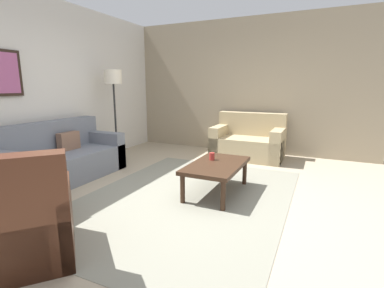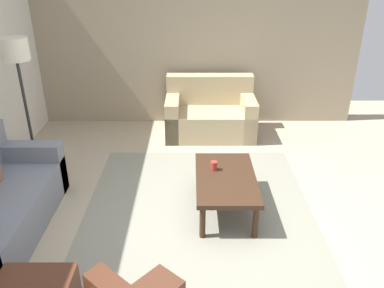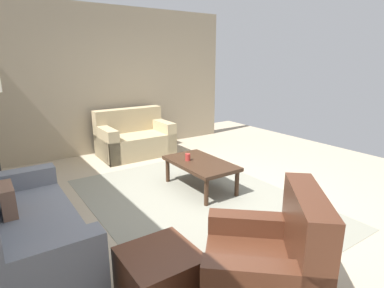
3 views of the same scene
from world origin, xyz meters
name	(u,v)px [view 2 (image 2 of 3)]	position (x,y,z in m)	size (l,w,h in m)	color
ground_plane	(199,227)	(0.00, 0.00, 0.00)	(8.00, 8.00, 0.00)	tan
stone_feature_panel	(196,37)	(3.00, 0.00, 1.40)	(0.12, 5.20, 2.80)	gray
area_rug	(199,227)	(0.00, 0.00, 0.00)	(3.43, 2.49, 0.01)	gray
couch_loveseat	(210,115)	(2.46, -0.21, 0.30)	(0.85, 1.36, 0.88)	tan
coffee_table	(226,181)	(0.34, -0.29, 0.36)	(1.10, 0.64, 0.41)	#382316
cup	(214,166)	(0.48, -0.17, 0.46)	(0.07, 0.07, 0.10)	#B2332D
lamp_standing	(17,64)	(1.22, 2.11, 1.41)	(0.32, 0.32, 1.71)	black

